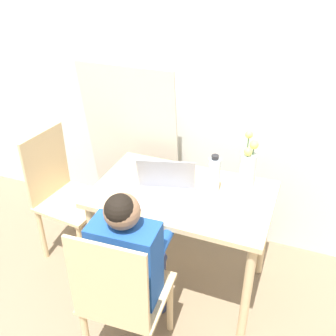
{
  "coord_description": "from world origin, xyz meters",
  "views": [
    {
      "loc": [
        0.9,
        -0.18,
        1.98
      ],
      "look_at": [
        0.23,
        1.53,
        0.89
      ],
      "focal_mm": 42.0,
      "sensor_mm": 36.0,
      "label": 1
    }
  ],
  "objects_px": {
    "person_seated": "(130,255)",
    "water_bottle": "(214,175)",
    "chair_spare": "(64,195)",
    "flower_vase": "(248,167)",
    "chair_occupied": "(122,298)",
    "laptop": "(165,189)"
  },
  "relations": [
    {
      "from": "person_seated",
      "to": "laptop",
      "type": "height_order",
      "value": "person_seated"
    },
    {
      "from": "chair_occupied",
      "to": "person_seated",
      "type": "bearing_deg",
      "value": -90.0
    },
    {
      "from": "chair_occupied",
      "to": "laptop",
      "type": "relative_size",
      "value": 2.4
    },
    {
      "from": "person_seated",
      "to": "flower_vase",
      "type": "height_order",
      "value": "flower_vase"
    },
    {
      "from": "flower_vase",
      "to": "water_bottle",
      "type": "height_order",
      "value": "flower_vase"
    },
    {
      "from": "flower_vase",
      "to": "water_bottle",
      "type": "bearing_deg",
      "value": -146.23
    },
    {
      "from": "laptop",
      "to": "flower_vase",
      "type": "height_order",
      "value": "flower_vase"
    },
    {
      "from": "chair_spare",
      "to": "person_seated",
      "type": "relative_size",
      "value": 0.88
    },
    {
      "from": "chair_occupied",
      "to": "chair_spare",
      "type": "distance_m",
      "value": 1.01
    },
    {
      "from": "person_seated",
      "to": "water_bottle",
      "type": "bearing_deg",
      "value": -116.68
    },
    {
      "from": "chair_occupied",
      "to": "water_bottle",
      "type": "height_order",
      "value": "water_bottle"
    },
    {
      "from": "laptop",
      "to": "chair_occupied",
      "type": "bearing_deg",
      "value": -107.12
    },
    {
      "from": "person_seated",
      "to": "chair_occupied",
      "type": "bearing_deg",
      "value": 90.0
    },
    {
      "from": "chair_occupied",
      "to": "person_seated",
      "type": "relative_size",
      "value": 0.88
    },
    {
      "from": "chair_spare",
      "to": "water_bottle",
      "type": "distance_m",
      "value": 1.08
    },
    {
      "from": "chair_spare",
      "to": "water_bottle",
      "type": "height_order",
      "value": "water_bottle"
    },
    {
      "from": "laptop",
      "to": "water_bottle",
      "type": "distance_m",
      "value": 0.29
    },
    {
      "from": "chair_occupied",
      "to": "water_bottle",
      "type": "bearing_deg",
      "value": -112.48
    },
    {
      "from": "person_seated",
      "to": "laptop",
      "type": "xyz_separation_m",
      "value": [
        0.02,
        0.43,
        0.13
      ]
    },
    {
      "from": "chair_occupied",
      "to": "person_seated",
      "type": "distance_m",
      "value": 0.21
    },
    {
      "from": "chair_spare",
      "to": "water_bottle",
      "type": "bearing_deg",
      "value": -81.25
    },
    {
      "from": "water_bottle",
      "to": "chair_spare",
      "type": "bearing_deg",
      "value": -176.94
    }
  ]
}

